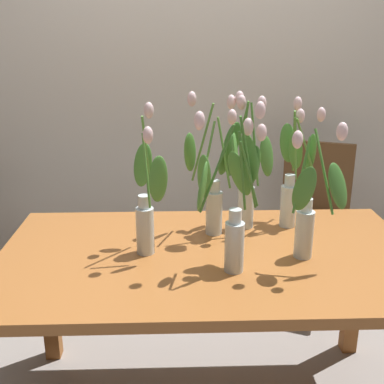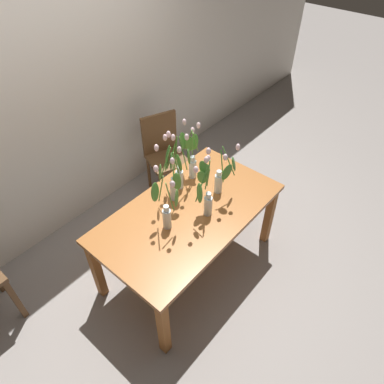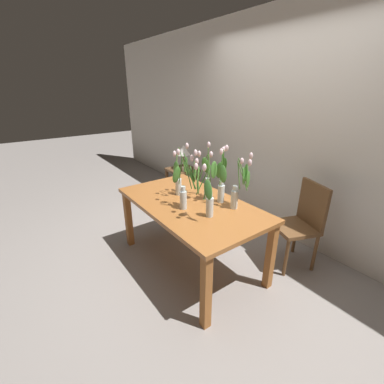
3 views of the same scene
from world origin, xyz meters
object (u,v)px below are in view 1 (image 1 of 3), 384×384
tulip_vase_2 (212,186)px  dining_chair (313,214)px  dining_table (209,275)px  tulip_vase_1 (147,207)px  tulip_vase_3 (243,174)px  tulip_vase_5 (293,178)px  tulip_vase_4 (309,216)px  tulip_vase_0 (236,203)px

tulip_vase_2 → dining_chair: tulip_vase_2 is taller
dining_table → dining_chair: (0.68, 0.95, -0.12)m
tulip_vase_1 → tulip_vase_3: bearing=32.3°
tulip_vase_2 → tulip_vase_5: bearing=16.3°
tulip_vase_1 → dining_chair: tulip_vase_1 is taller
tulip_vase_5 → tulip_vase_4: bearing=-94.2°
tulip_vase_4 → tulip_vase_1: bearing=170.9°
dining_table → dining_chair: dining_chair is taller
dining_table → tulip_vase_2: size_ratio=2.78×
tulip_vase_4 → dining_table: bearing=168.2°
dining_table → tulip_vase_0: tulip_vase_0 is taller
dining_table → tulip_vase_3: 0.45m
tulip_vase_5 → dining_chair: bearing=65.4°
dining_table → tulip_vase_1: 0.36m
tulip_vase_1 → dining_chair: bearing=45.6°
tulip_vase_2 → tulip_vase_3: tulip_vase_2 is taller
tulip_vase_0 → tulip_vase_3: (0.07, 0.37, -0.00)m
dining_table → dining_chair: 1.17m
tulip_vase_3 → dining_chair: 0.97m
tulip_vase_3 → dining_chair: tulip_vase_3 is taller
tulip_vase_0 → tulip_vase_5: tulip_vase_0 is taller
tulip_vase_3 → tulip_vase_4: size_ratio=1.08×
tulip_vase_1 → tulip_vase_5: size_ratio=1.03×
tulip_vase_3 → tulip_vase_0: bearing=-101.3°
dining_table → tulip_vase_5: bearing=37.7°
tulip_vase_3 → tulip_vase_5: (0.22, 0.02, -0.03)m
tulip_vase_0 → tulip_vase_4: 0.28m
dining_table → tulip_vase_3: size_ratio=2.81×
tulip_vase_0 → tulip_vase_1: (-0.31, 0.13, -0.06)m
dining_chair → tulip_vase_0: bearing=-119.4°
tulip_vase_0 → dining_chair: 1.30m
tulip_vase_1 → tulip_vase_5: (0.61, 0.27, 0.03)m
tulip_vase_2 → tulip_vase_5: (0.35, 0.10, -0.00)m
dining_table → tulip_vase_1: (-0.23, 0.02, 0.27)m
tulip_vase_3 → tulip_vase_4: bearing=-60.4°
tulip_vase_4 → dining_chair: bearing=72.2°
tulip_vase_1 → tulip_vase_2: 0.31m
tulip_vase_1 → tulip_vase_2: tulip_vase_2 is taller
tulip_vase_3 → dining_table: bearing=-120.4°
tulip_vase_4 → tulip_vase_5: 0.37m
tulip_vase_0 → tulip_vase_3: tulip_vase_0 is taller
tulip_vase_0 → tulip_vase_4: bearing=7.4°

